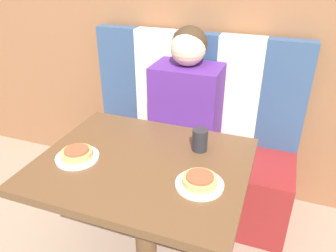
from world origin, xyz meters
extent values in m
cube|color=maroon|center=(0.00, 0.61, 0.21)|extent=(1.27, 0.48, 0.42)
cube|color=navy|center=(-0.51, 0.80, 0.74)|extent=(0.25, 0.09, 0.64)
cube|color=beige|center=(-0.25, 0.80, 0.74)|extent=(0.25, 0.09, 0.64)
cube|color=navy|center=(0.00, 0.80, 0.74)|extent=(0.25, 0.09, 0.64)
cube|color=beige|center=(0.25, 0.80, 0.74)|extent=(0.25, 0.09, 0.64)
cube|color=navy|center=(0.51, 0.80, 0.74)|extent=(0.25, 0.09, 0.64)
cube|color=brown|center=(0.00, 0.00, 0.68)|extent=(0.86, 0.70, 0.03)
cylinder|color=brown|center=(0.00, 0.00, 0.33)|extent=(0.10, 0.10, 0.67)
cube|color=#4C237A|center=(0.00, 0.61, 0.68)|extent=(0.37, 0.26, 0.50)
sphere|color=beige|center=(0.00, 0.61, 1.02)|extent=(0.19, 0.19, 0.19)
sphere|color=#382819|center=(0.00, 0.63, 1.04)|extent=(0.19, 0.19, 0.19)
cylinder|color=white|center=(-0.26, -0.07, 0.71)|extent=(0.18, 0.18, 0.01)
cylinder|color=white|center=(0.26, -0.07, 0.71)|extent=(0.18, 0.18, 0.01)
cylinder|color=tan|center=(-0.26, -0.07, 0.72)|extent=(0.13, 0.13, 0.02)
cylinder|color=#AD472D|center=(-0.26, -0.07, 0.74)|extent=(0.10, 0.10, 0.01)
cylinder|color=tan|center=(0.26, -0.07, 0.72)|extent=(0.13, 0.13, 0.02)
cylinder|color=#AD472D|center=(0.26, -0.07, 0.74)|extent=(0.10, 0.10, 0.01)
cylinder|color=#232328|center=(0.20, 0.17, 0.75)|extent=(0.07, 0.07, 0.10)
camera|label=1|loc=(0.48, -1.02, 1.46)|focal=35.00mm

